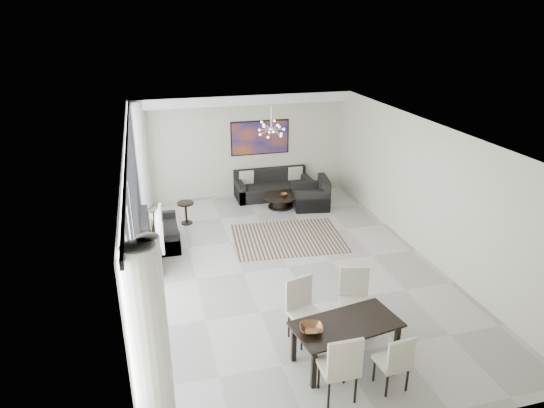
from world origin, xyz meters
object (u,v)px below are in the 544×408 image
object	(u,v)px
tv_console	(150,253)
dining_table	(346,328)
television	(156,228)
sofa_main	(273,188)
coffee_table	(280,201)

from	to	relation	value
tv_console	dining_table	size ratio (longest dim) A/B	0.84
television	dining_table	xyz separation A→B (m)	(2.60, -3.92, -0.20)
sofa_main	coffee_table	bearing A→B (deg)	-90.77
coffee_table	sofa_main	world-z (taller)	sofa_main
coffee_table	sofa_main	xyz separation A→B (m)	(0.01, 0.84, 0.07)
sofa_main	television	xyz separation A→B (m)	(-3.36, -3.14, 0.52)
television	sofa_main	bearing A→B (deg)	-45.17
sofa_main	tv_console	distance (m)	4.71
television	dining_table	bearing A→B (deg)	-144.75
coffee_table	television	xyz separation A→B (m)	(-3.35, -2.31, 0.59)
coffee_table	tv_console	size ratio (longest dim) A/B	0.67
sofa_main	television	world-z (taller)	television
coffee_table	tv_console	distance (m)	4.19
television	coffee_table	bearing A→B (deg)	-53.70
sofa_main	dining_table	xyz separation A→B (m)	(-0.76, -7.07, 0.32)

